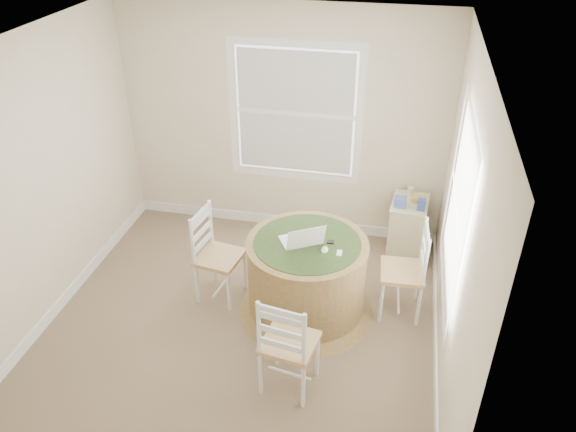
% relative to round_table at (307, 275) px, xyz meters
% --- Properties ---
extents(room, '(3.64, 3.64, 2.64)m').
position_rel_round_table_xyz_m(room, '(-0.40, -0.16, 0.86)').
color(room, '#857054').
rests_on(room, ground).
extents(round_table, '(1.30, 1.30, 0.81)m').
position_rel_round_table_xyz_m(round_table, '(0.00, 0.00, 0.00)').
color(round_table, '#9B7E45').
rests_on(round_table, ground).
extents(chair_left, '(0.46, 0.48, 0.95)m').
position_rel_round_table_xyz_m(chair_left, '(-0.87, 0.05, 0.04)').
color(chair_left, white).
rests_on(chair_left, ground).
extents(chair_near, '(0.48, 0.46, 0.95)m').
position_rel_round_table_xyz_m(chair_near, '(0.03, -0.93, 0.04)').
color(chair_near, white).
rests_on(chair_near, ground).
extents(chair_right, '(0.43, 0.44, 0.95)m').
position_rel_round_table_xyz_m(chair_right, '(0.87, 0.19, 0.04)').
color(chair_right, white).
rests_on(chair_right, ground).
extents(laptop, '(0.46, 0.44, 0.24)m').
position_rel_round_table_xyz_m(laptop, '(-0.05, -0.01, 0.40)').
color(laptop, white).
rests_on(laptop, round_table).
extents(mouse, '(0.07, 0.10, 0.04)m').
position_rel_round_table_xyz_m(mouse, '(0.17, -0.09, 0.38)').
color(mouse, white).
rests_on(mouse, round_table).
extents(phone, '(0.05, 0.09, 0.02)m').
position_rel_round_table_xyz_m(phone, '(0.31, -0.11, 0.37)').
color(phone, '#B7BABF').
rests_on(phone, round_table).
extents(keys, '(0.06, 0.05, 0.02)m').
position_rel_round_table_xyz_m(keys, '(0.21, 0.04, 0.37)').
color(keys, black).
rests_on(keys, round_table).
extents(corner_chest, '(0.42, 0.54, 0.67)m').
position_rel_round_table_xyz_m(corner_chest, '(0.90, 1.17, -0.10)').
color(corner_chest, beige).
rests_on(corner_chest, ground).
extents(tissue_box, '(0.13, 0.13, 0.10)m').
position_rel_round_table_xyz_m(tissue_box, '(0.80, 1.07, 0.28)').
color(tissue_box, '#5165B9').
rests_on(tissue_box, corner_chest).
extents(box_yellow, '(0.16, 0.11, 0.06)m').
position_rel_round_table_xyz_m(box_yellow, '(0.97, 1.18, 0.26)').
color(box_yellow, gold).
rests_on(box_yellow, corner_chest).
extents(box_blue, '(0.09, 0.09, 0.12)m').
position_rel_round_table_xyz_m(box_blue, '(0.99, 1.05, 0.29)').
color(box_blue, '#2E488C').
rests_on(box_blue, corner_chest).
extents(cup_cream, '(0.07, 0.07, 0.09)m').
position_rel_round_table_xyz_m(cup_cream, '(0.89, 1.31, 0.28)').
color(cup_cream, beige).
rests_on(cup_cream, corner_chest).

